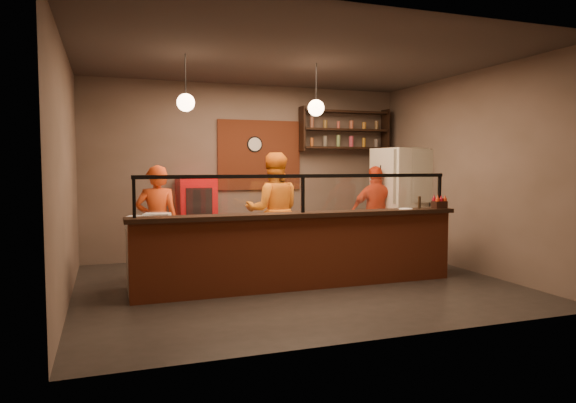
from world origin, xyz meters
name	(u,v)px	position (x,y,z in m)	size (l,w,h in m)	color
floor	(295,284)	(0.00, 0.00, 0.00)	(6.00, 6.00, 0.00)	black
ceiling	(295,58)	(0.00, 0.00, 3.20)	(6.00, 6.00, 0.00)	#38302C
wall_back	(249,171)	(0.00, 2.50, 1.60)	(6.00, 6.00, 0.00)	brown
wall_left	(66,174)	(-3.00, 0.00, 1.60)	(5.00, 5.00, 0.00)	brown
wall_right	(469,172)	(3.00, 0.00, 1.60)	(5.00, 5.00, 0.00)	brown
wall_front	(386,176)	(0.00, -2.50, 1.60)	(6.00, 6.00, 0.00)	brown
brick_patch	(260,155)	(0.20, 2.47, 1.90)	(1.60, 0.04, 1.30)	brown
service_counter	(303,253)	(0.00, -0.30, 0.50)	(4.60, 0.25, 1.00)	brown
counter_ledge	(303,215)	(0.00, -0.30, 1.03)	(4.70, 0.37, 0.06)	black
worktop_cabinet	(290,252)	(0.00, 0.20, 0.42)	(4.60, 0.75, 0.85)	gray
worktop	(290,222)	(0.00, 0.20, 0.88)	(4.60, 0.75, 0.05)	silver
sneeze_guard	(303,190)	(0.00, -0.30, 1.37)	(4.50, 0.05, 0.52)	white
wall_shelving	(345,130)	(1.90, 2.32, 2.40)	(1.84, 0.28, 0.85)	black
wall_clock	(255,144)	(0.10, 2.46, 2.10)	(0.30, 0.30, 0.04)	black
pendant_left	(186,102)	(-1.50, 0.20, 2.55)	(0.24, 0.24, 0.77)	black
pendant_right	(316,108)	(0.40, 0.20, 2.55)	(0.24, 0.24, 0.77)	black
cook_left	(157,223)	(-1.84, 0.95, 0.85)	(0.62, 0.41, 1.71)	#C33C12
cook_mid	(273,211)	(0.05, 1.18, 0.96)	(0.93, 0.73, 1.92)	orange
cook_right	(376,213)	(2.05, 1.31, 0.85)	(0.99, 0.41, 1.70)	red
fridge	(401,203)	(2.60, 1.39, 1.01)	(0.84, 0.79, 2.02)	beige
red_cooler	(197,220)	(-1.05, 2.15, 0.74)	(0.64, 0.59, 1.49)	red
pizza_dough	(279,220)	(-0.15, 0.28, 0.91)	(0.54, 0.54, 0.01)	beige
prep_tub_a	(138,221)	(-2.15, 0.22, 0.97)	(0.27, 0.21, 0.13)	white
prep_tub_b	(157,220)	(-1.91, 0.15, 0.98)	(0.34, 0.27, 0.17)	white
prep_tub_c	(139,222)	(-2.15, 0.02, 0.97)	(0.29, 0.23, 0.14)	white
rolling_pin	(159,222)	(-1.87, 0.36, 0.93)	(0.07, 0.07, 0.38)	gold
condiment_caddy	(439,205)	(2.20, -0.33, 1.11)	(0.19, 0.15, 0.11)	black
pepper_mill	(419,203)	(1.86, -0.31, 1.15)	(0.04, 0.04, 0.18)	black
small_plate	(406,209)	(1.61, -0.33, 1.07)	(0.20, 0.20, 0.01)	white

